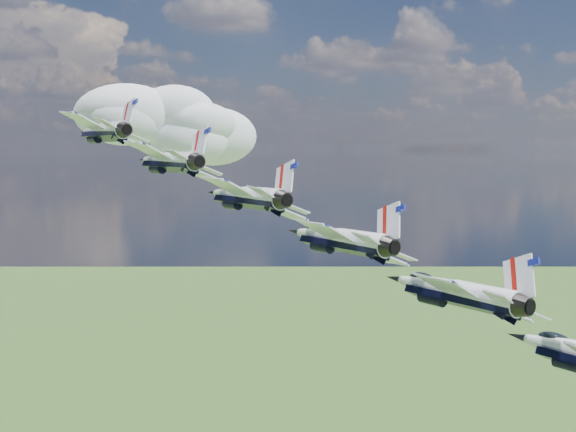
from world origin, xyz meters
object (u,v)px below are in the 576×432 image
object	(u,v)px
jet_3	(337,238)
jet_4	(451,290)
jet_2	(244,196)
jet_0	(102,131)
jet_1	(167,161)

from	to	relation	value
jet_3	jet_4	xyz separation A→B (m)	(7.02, -9.53, -3.56)
jet_2	jet_4	xyz separation A→B (m)	(14.04, -19.06, -7.12)
jet_0	jet_1	size ratio (longest dim) A/B	1.00
jet_1	jet_3	world-z (taller)	jet_1
jet_0	jet_3	world-z (taller)	jet_0
jet_1	jet_4	distance (m)	37.09
jet_2	jet_4	size ratio (longest dim) A/B	1.00
jet_0	jet_1	bearing A→B (deg)	-72.98
jet_4	jet_0	bearing A→B (deg)	107.02
jet_2	jet_3	world-z (taller)	jet_2
jet_4	jet_1	bearing A→B (deg)	107.02
jet_2	jet_3	xyz separation A→B (m)	(7.02, -9.53, -3.56)
jet_2	jet_3	bearing A→B (deg)	-72.98
jet_2	jet_3	distance (m)	12.36
jet_4	jet_2	bearing A→B (deg)	107.02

